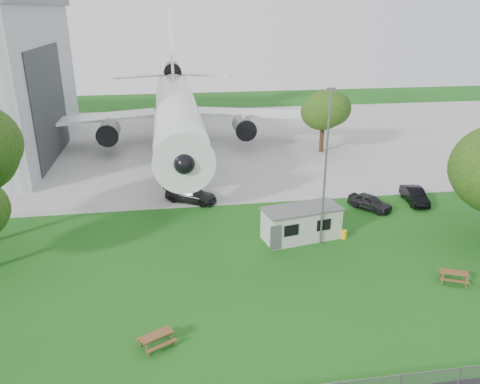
{
  "coord_description": "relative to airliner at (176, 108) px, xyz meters",
  "views": [
    {
      "loc": [
        -3.11,
        -25.32,
        17.13
      ],
      "look_at": [
        2.07,
        8.0,
        4.0
      ],
      "focal_mm": 35.0,
      "sensor_mm": 36.0,
      "label": 1
    }
  ],
  "objects": [
    {
      "name": "ground",
      "position": [
        2.0,
        -35.86,
        -5.27
      ],
      "size": [
        160.0,
        160.0,
        0.0
      ],
      "primitive_type": "plane",
      "color": "#256C1C"
    },
    {
      "name": "concrete_apron",
      "position": [
        2.0,
        2.14,
        -5.25
      ],
      "size": [
        120.0,
        46.0,
        0.03
      ],
      "primitive_type": "cube",
      "color": "#B7B7B2",
      "rests_on": "ground"
    },
    {
      "name": "airliner",
      "position": [
        0.0,
        0.0,
        0.0
      ],
      "size": [
        46.36,
        47.73,
        17.69
      ],
      "color": "white",
      "rests_on": "ground"
    },
    {
      "name": "site_cabin",
      "position": [
        8.92,
        -28.54,
        -3.96
      ],
      "size": [
        6.95,
        3.86,
        2.62
      ],
      "color": "beige",
      "rests_on": "ground"
    },
    {
      "name": "picnic_west",
      "position": [
        -2.4,
        -39.95,
        -5.27
      ],
      "size": [
        2.29,
        2.16,
        0.76
      ],
      "primitive_type": null,
      "rotation": [
        0.0,
        0.0,
        0.48
      ],
      "color": "brown",
      "rests_on": "ground"
    },
    {
      "name": "picnic_east",
      "position": [
        17.31,
        -36.46,
        -5.27
      ],
      "size": [
        2.26,
        2.11,
        0.76
      ],
      "primitive_type": null,
      "rotation": [
        0.0,
        0.0,
        -0.42
      ],
      "color": "brown",
      "rests_on": "ground"
    },
    {
      "name": "lamp_mast",
      "position": [
        10.2,
        -29.66,
        0.73
      ],
      "size": [
        0.16,
        0.16,
        12.0
      ],
      "primitive_type": "cylinder",
      "color": "slate",
      "rests_on": "ground"
    },
    {
      "name": "tree_far_apron",
      "position": [
        18.24,
        -5.06,
        0.29
      ],
      "size": [
        5.44,
        5.44,
        8.3
      ],
      "color": "#382619",
      "rests_on": "ground"
    },
    {
      "name": "car_ne_hatch",
      "position": [
        16.77,
        -23.83,
        -4.58
      ],
      "size": [
        3.77,
        4.22,
        1.38
      ],
      "primitive_type": "imported",
      "rotation": [
        0.0,
        0.0,
        0.65
      ],
      "color": "black",
      "rests_on": "ground"
    },
    {
      "name": "car_ne_sedan",
      "position": [
        21.59,
        -23.03,
        -4.55
      ],
      "size": [
        2.1,
        4.54,
        1.44
      ],
      "primitive_type": "imported",
      "rotation": [
        0.0,
        0.0,
        -0.14
      ],
      "color": "black",
      "rests_on": "ground"
    },
    {
      "name": "car_apron_van",
      "position": [
        0.62,
        -19.51,
        -4.53
      ],
      "size": [
        5.42,
        4.31,
        1.47
      ],
      "primitive_type": "imported",
      "rotation": [
        0.0,
        0.0,
        1.05
      ],
      "color": "black",
      "rests_on": "ground"
    }
  ]
}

